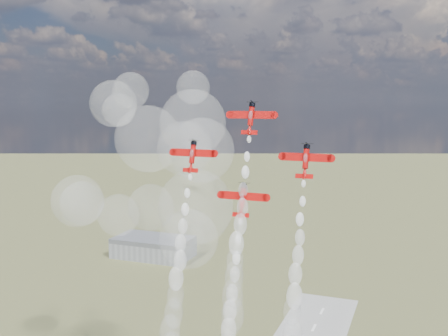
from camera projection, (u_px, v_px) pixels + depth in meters
name	position (u px, v px, depth m)	size (l,w,h in m)	color
hangar	(153.00, 247.00, 343.09)	(50.00, 28.00, 13.00)	gray
plane_lead	(251.00, 118.00, 129.94)	(11.73, 4.85, 8.15)	#BB0B09
plane_left	(192.00, 156.00, 133.53)	(11.73, 4.85, 8.15)	#BB0B09
plane_right	(306.00, 160.00, 123.17)	(11.73, 4.85, 8.15)	#BB0B09
plane_slot	(242.00, 199.00, 126.76)	(11.73, 4.85, 8.15)	#BB0B09
smoke_trail_lead	(235.00, 276.00, 123.87)	(5.64, 16.07, 43.33)	white
smoke_trail_left	(174.00, 312.00, 127.20)	(5.86, 16.12, 43.33)	white
smoke_trail_right	(292.00, 331.00, 117.23)	(5.52, 15.46, 43.43)	white
drifted_smoke_cloud	(158.00, 171.00, 158.78)	(70.42, 36.88, 57.22)	white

